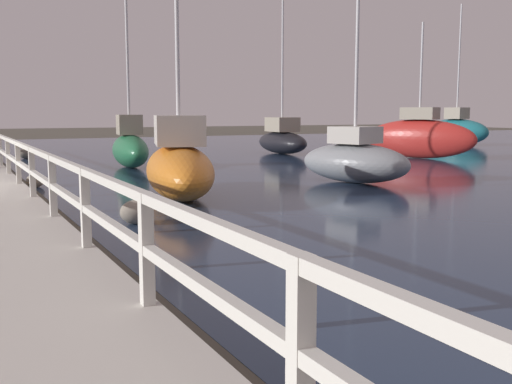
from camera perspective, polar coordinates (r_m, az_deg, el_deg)
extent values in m
cube|color=silver|center=(2.78, 4.27, -15.02)|extent=(0.10, 0.10, 0.91)
cube|color=silver|center=(4.82, -10.38, -5.35)|extent=(0.10, 0.10, 0.91)
cube|color=silver|center=(7.03, -15.94, -1.45)|extent=(0.10, 0.10, 0.91)
cube|color=silver|center=(9.29, -18.80, 0.58)|extent=(0.10, 0.10, 0.91)
cube|color=silver|center=(11.57, -20.54, 1.81)|extent=(0.10, 0.10, 0.91)
cube|color=silver|center=(13.86, -21.71, 2.64)|extent=(0.10, 0.10, 0.91)
cube|color=silver|center=(16.16, -22.54, 3.23)|extent=(0.10, 0.10, 0.91)
cube|color=silver|center=(18.46, -23.17, 3.67)|extent=(0.10, 0.10, 0.91)
cube|color=silver|center=(13.84, -21.79, 4.34)|extent=(0.09, 32.50, 0.08)
cube|color=silver|center=(13.86, -21.71, 2.64)|extent=(0.09, 32.50, 0.08)
ellipsoid|color=gray|center=(15.84, -20.29, 1.02)|extent=(0.44, 0.40, 0.33)
ellipsoid|color=#666056|center=(25.72, -21.06, 3.45)|extent=(0.58, 0.52, 0.43)
ellipsoid|color=gray|center=(10.17, -11.34, -1.88)|extent=(0.54, 0.49, 0.41)
ellipsoid|color=black|center=(26.93, 2.50, 4.72)|extent=(1.78, 4.09, 0.99)
cube|color=#9E937F|center=(26.90, 2.51, 6.45)|extent=(1.15, 1.69, 0.63)
cylinder|color=silver|center=(26.99, 2.54, 12.45)|extent=(0.09, 0.09, 6.28)
ellipsoid|color=orange|center=(13.16, -7.31, 1.99)|extent=(2.70, 5.08, 1.14)
cube|color=beige|center=(13.11, -7.38, 5.87)|extent=(1.45, 2.02, 0.64)
cylinder|color=silver|center=(13.31, -7.59, 17.62)|extent=(0.09, 0.09, 6.06)
ellipsoid|color=red|center=(25.13, 15.25, 4.91)|extent=(2.90, 4.75, 1.56)
cube|color=#9E937F|center=(25.10, 15.34, 7.23)|extent=(1.27, 1.59, 0.48)
cylinder|color=silver|center=(25.16, 15.47, 11.03)|extent=(0.09, 0.09, 3.81)
ellipsoid|color=#1E707A|center=(35.76, 18.52, 5.44)|extent=(2.54, 4.10, 1.48)
cube|color=#9E937F|center=(35.75, 18.59, 7.13)|extent=(1.33, 1.23, 0.63)
cylinder|color=silver|center=(35.85, 18.78, 11.64)|extent=(0.09, 0.09, 6.28)
ellipsoid|color=gray|center=(16.00, 9.38, 2.75)|extent=(2.44, 3.55, 1.03)
cube|color=beige|center=(15.96, 9.43, 5.39)|extent=(1.34, 1.30, 0.44)
cylinder|color=silver|center=(16.13, 9.67, 15.96)|extent=(0.09, 0.09, 6.36)
ellipsoid|color=#236B42|center=(20.72, -11.91, 3.86)|extent=(1.62, 4.04, 1.10)
cube|color=#9E937F|center=(20.68, -11.98, 6.30)|extent=(0.89, 1.08, 0.67)
cylinder|color=silver|center=(20.81, -12.20, 13.98)|extent=(0.09, 0.09, 6.23)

